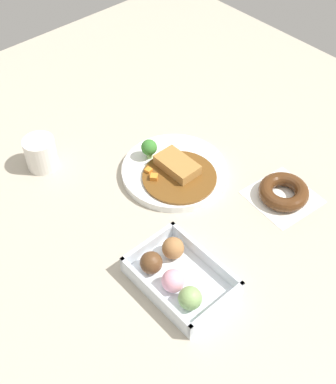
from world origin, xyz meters
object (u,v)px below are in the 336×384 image
curry_plate (174,170)px  chocolate_ring_donut (284,192)px  donut_box (177,276)px  coffee_mug (41,153)px

curry_plate → chocolate_ring_donut: curry_plate is taller
donut_box → chocolate_ring_donut: donut_box is taller
curry_plate → donut_box: (0.23, -0.20, 0.01)m
chocolate_ring_donut → coffee_mug: coffee_mug is taller
curry_plate → coffee_mug: size_ratio=3.17×
chocolate_ring_donut → curry_plate: bearing=-148.4°
donut_box → coffee_mug: bearing=-178.1°
chocolate_ring_donut → coffee_mug: bearing=-142.4°
curry_plate → coffee_mug: 0.32m
curry_plate → chocolate_ring_donut: size_ratio=1.62×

